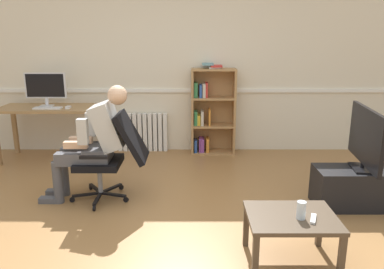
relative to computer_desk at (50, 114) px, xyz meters
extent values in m
plane|color=olive|center=(1.85, -2.15, -0.65)|extent=(18.00, 18.00, 0.00)
cube|color=beige|center=(1.85, 0.50, 0.70)|extent=(12.00, 0.10, 2.70)
cube|color=white|center=(1.85, 0.44, 0.27)|extent=(12.00, 0.03, 0.05)
cube|color=#9E7547|center=(0.63, -0.28, -0.29)|extent=(0.06, 0.06, 0.72)
cube|color=#9E7547|center=(0.63, 0.28, -0.29)|extent=(0.06, 0.06, 0.72)
cube|color=#9E7547|center=(-0.63, 0.28, -0.29)|extent=(0.06, 0.06, 0.72)
cube|color=#9E7547|center=(0.00, 0.00, 0.09)|extent=(1.34, 0.63, 0.04)
cube|color=silver|center=(-0.04, 0.06, 0.11)|extent=(0.18, 0.14, 0.01)
cube|color=silver|center=(-0.04, 0.08, 0.17)|extent=(0.04, 0.02, 0.10)
cube|color=silver|center=(-0.04, 0.08, 0.39)|extent=(0.57, 0.02, 0.35)
cube|color=black|center=(-0.04, 0.07, 0.39)|extent=(0.53, 0.00, 0.32)
cube|color=white|center=(0.05, -0.14, 0.11)|extent=(0.37, 0.12, 0.02)
cube|color=white|center=(0.32, -0.12, 0.12)|extent=(0.06, 0.10, 0.03)
cube|color=#AD7F4C|center=(2.01, 0.27, -0.02)|extent=(0.03, 0.28, 1.26)
cube|color=#AD7F4C|center=(2.62, 0.27, -0.02)|extent=(0.03, 0.28, 1.26)
cube|color=#AD7F4C|center=(2.32, 0.41, -0.02)|extent=(0.61, 0.02, 1.26)
cube|color=#AD7F4C|center=(2.32, 0.27, -0.64)|extent=(0.58, 0.28, 0.03)
cube|color=#AD7F4C|center=(2.32, 0.27, -0.23)|extent=(0.58, 0.28, 0.03)
cube|color=#AD7F4C|center=(2.32, 0.27, 0.18)|extent=(0.58, 0.28, 0.03)
cube|color=#AD7F4C|center=(2.32, 0.27, 0.59)|extent=(0.58, 0.28, 0.03)
cube|color=#2D519E|center=(2.06, 0.26, -0.53)|extent=(0.04, 0.19, 0.18)
cube|color=#38844C|center=(2.06, 0.28, -0.11)|extent=(0.04, 0.19, 0.20)
cube|color=#38844C|center=(2.06, 0.28, 0.30)|extent=(0.05, 0.19, 0.21)
cube|color=#89428E|center=(2.13, 0.28, -0.52)|extent=(0.04, 0.19, 0.21)
cube|color=gold|center=(2.11, 0.28, -0.14)|extent=(0.04, 0.19, 0.15)
cube|color=#2D519E|center=(2.13, 0.26, 0.29)|extent=(0.03, 0.19, 0.18)
cube|color=#89428E|center=(2.16, 0.27, -0.52)|extent=(0.05, 0.19, 0.20)
cube|color=beige|center=(2.15, 0.26, -0.11)|extent=(0.04, 0.19, 0.21)
cube|color=beige|center=(2.18, 0.27, 0.30)|extent=(0.04, 0.19, 0.20)
cube|color=orange|center=(2.24, 0.27, -0.52)|extent=(0.04, 0.19, 0.21)
cube|color=orange|center=(2.26, 0.25, -0.09)|extent=(0.03, 0.19, 0.24)
cube|color=red|center=(2.21, 0.28, 0.30)|extent=(0.03, 0.19, 0.21)
cube|color=white|center=(2.33, 0.30, 0.62)|extent=(0.16, 0.22, 0.02)
cube|color=red|center=(2.35, 0.27, 0.64)|extent=(0.16, 0.22, 0.02)
cube|color=#6699A3|center=(2.23, 0.30, 0.67)|extent=(0.16, 0.22, 0.02)
cube|color=white|center=(0.91, 0.39, -0.36)|extent=(0.06, 0.08, 0.58)
cube|color=white|center=(0.99, 0.39, -0.36)|extent=(0.06, 0.08, 0.58)
cube|color=white|center=(1.06, 0.39, -0.36)|extent=(0.06, 0.08, 0.58)
cube|color=white|center=(1.14, 0.39, -0.36)|extent=(0.06, 0.08, 0.58)
cube|color=white|center=(1.22, 0.39, -0.36)|extent=(0.06, 0.08, 0.58)
cube|color=white|center=(1.29, 0.39, -0.36)|extent=(0.06, 0.08, 0.58)
cube|color=white|center=(1.37, 0.39, -0.36)|extent=(0.06, 0.08, 0.58)
cube|color=white|center=(1.45, 0.39, -0.36)|extent=(0.06, 0.08, 0.58)
cube|color=white|center=(1.52, 0.39, -0.36)|extent=(0.06, 0.08, 0.58)
cube|color=white|center=(1.60, 0.39, -0.36)|extent=(0.06, 0.08, 0.58)
cube|color=black|center=(1.02, -1.53, -0.59)|extent=(0.04, 0.30, 0.02)
cylinder|color=black|center=(1.02, -1.68, -0.62)|extent=(0.02, 0.06, 0.06)
cube|color=black|center=(1.16, -1.42, -0.59)|extent=(0.30, 0.13, 0.02)
cylinder|color=black|center=(1.30, -1.47, -0.62)|extent=(0.06, 0.04, 0.06)
cube|color=black|center=(1.10, -1.26, -0.59)|extent=(0.21, 0.26, 0.02)
cylinder|color=black|center=(1.19, -1.13, -0.62)|extent=(0.05, 0.06, 0.06)
cube|color=black|center=(0.93, -1.26, -0.59)|extent=(0.21, 0.26, 0.02)
cylinder|color=black|center=(0.84, -1.14, -0.62)|extent=(0.05, 0.06, 0.06)
cube|color=black|center=(0.87, -1.42, -0.59)|extent=(0.30, 0.13, 0.02)
cylinder|color=black|center=(0.73, -1.47, -0.62)|extent=(0.06, 0.04, 0.06)
cylinder|color=gray|center=(1.02, -1.38, -0.43)|extent=(0.05, 0.05, 0.30)
cube|color=black|center=(1.02, -1.38, -0.24)|extent=(0.46, 0.46, 0.07)
cube|color=black|center=(1.38, -1.38, 0.04)|extent=(0.31, 0.44, 0.52)
cube|color=black|center=(1.04, -1.12, -0.10)|extent=(0.28, 0.04, 0.03)
cube|color=black|center=(1.04, -1.64, -0.10)|extent=(0.28, 0.04, 0.03)
cube|color=#4C4C51|center=(1.02, -1.38, -0.14)|extent=(0.26, 0.34, 0.14)
cube|color=#B2B2AD|center=(1.14, -1.38, 0.16)|extent=(0.35, 0.34, 0.52)
sphere|color=#D6A884|center=(1.25, -1.38, 0.48)|extent=(0.20, 0.20, 0.20)
cube|color=black|center=(0.74, -1.38, -0.04)|extent=(0.15, 0.04, 0.02)
cube|color=#4C4C51|center=(0.81, -1.28, -0.17)|extent=(0.42, 0.13, 0.13)
cylinder|color=#4C4C51|center=(0.60, -1.28, -0.42)|extent=(0.10, 0.10, 0.46)
cube|color=#4C4C51|center=(0.50, -1.28, -0.62)|extent=(0.22, 0.09, 0.06)
cube|color=#4C4C51|center=(0.81, -1.48, -0.17)|extent=(0.42, 0.13, 0.13)
cylinder|color=#4C4C51|center=(0.60, -1.48, -0.42)|extent=(0.10, 0.10, 0.46)
cube|color=#4C4C51|center=(0.50, -1.48, -0.62)|extent=(0.22, 0.09, 0.06)
cube|color=#B2B2AD|center=(0.92, -1.22, 0.14)|extent=(0.10, 0.08, 0.26)
cube|color=#D6A884|center=(0.82, -1.28, -0.02)|extent=(0.24, 0.07, 0.07)
cube|color=#B2B2AD|center=(0.92, -1.54, 0.14)|extent=(0.10, 0.08, 0.26)
cube|color=#D6A884|center=(0.82, -1.47, -0.02)|extent=(0.24, 0.07, 0.07)
cube|color=black|center=(3.73, -1.56, -0.45)|extent=(0.92, 0.41, 0.40)
cube|color=black|center=(3.73, -1.56, -0.24)|extent=(0.24, 0.34, 0.02)
cylinder|color=black|center=(3.73, -1.56, -0.20)|extent=(0.04, 0.04, 0.05)
cube|color=black|center=(3.73, -1.56, 0.10)|extent=(0.16, 0.95, 0.55)
cube|color=#B7D1F9|center=(3.75, -1.56, 0.10)|extent=(0.11, 0.89, 0.51)
cube|color=#4C3D2D|center=(2.46, -2.80, -0.47)|extent=(0.04, 0.04, 0.37)
cube|color=#4C3D2D|center=(3.07, -2.80, -0.47)|extent=(0.04, 0.04, 0.37)
cube|color=#4C3D2D|center=(3.07, -2.33, -0.47)|extent=(0.04, 0.04, 0.37)
cube|color=#4C3D2D|center=(2.46, -2.33, -0.47)|extent=(0.04, 0.04, 0.37)
cube|color=#4C3D2D|center=(2.76, -2.56, -0.27)|extent=(0.67, 0.54, 0.03)
cylinder|color=silver|center=(2.81, -2.62, -0.19)|extent=(0.07, 0.07, 0.14)
cube|color=white|center=(2.90, -2.64, -0.24)|extent=(0.09, 0.15, 0.02)
camera|label=1|loc=(2.00, -5.18, 1.07)|focal=35.44mm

